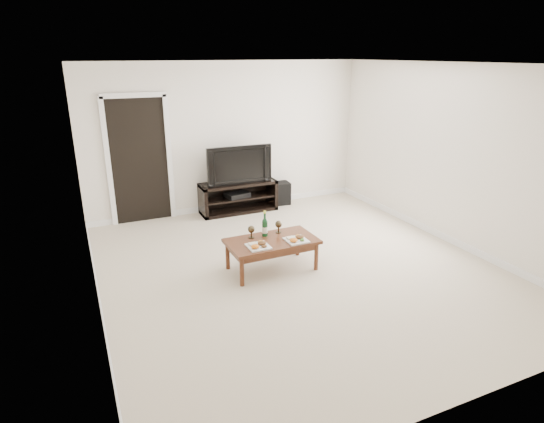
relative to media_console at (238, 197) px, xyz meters
The scene contains 14 objects.
floor 2.51m from the media_console, 91.69° to the right, with size 5.50×5.50×0.00m, color beige.
back_wall 1.06m from the media_console, 105.01° to the left, with size 5.00×0.04×2.60m, color white.
ceiling 3.42m from the media_console, 91.69° to the right, with size 5.00×5.50×0.04m, color white.
doorway 1.80m from the media_console, behind, with size 0.90×0.02×2.05m, color black.
media_console is the anchor object (origin of this frame).
television 0.61m from the media_console, ahead, with size 1.16×0.15×0.67m, color black.
av_receiver 0.06m from the media_console, 158.90° to the right, with size 0.40×0.30×0.08m, color black.
subwoofer 0.91m from the media_console, ahead, with size 0.28×0.28×0.42m, color black.
coffee_table 2.40m from the media_console, 99.71° to the right, with size 1.17×0.64×0.42m, color #572B18.
plate_left 2.60m from the media_console, 104.62° to the right, with size 0.27×0.27×0.07m, color white.
plate_right 2.54m from the media_console, 92.95° to the right, with size 0.27×0.27×0.07m, color white.
wine_bottle 2.27m from the media_console, 101.09° to the right, with size 0.07×0.07×0.35m, color #0F3A1B.
goblet_left 2.29m from the media_console, 105.80° to the right, with size 0.09×0.09×0.17m, color #352C1D, non-canonical shape.
goblet_right 2.19m from the media_console, 95.72° to the right, with size 0.09×0.09×0.17m, color #352C1D, non-canonical shape.
Camera 1 is at (-2.56, -4.84, 2.72)m, focal length 30.00 mm.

